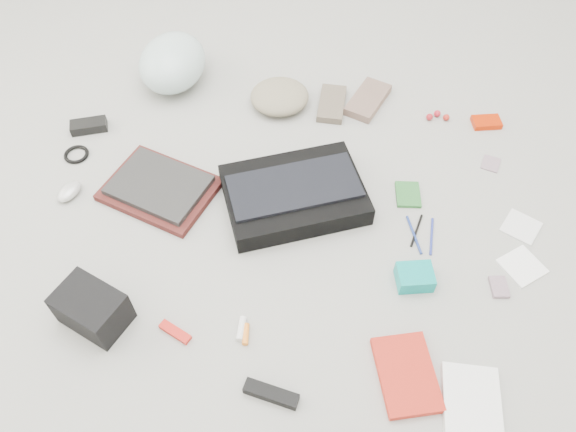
% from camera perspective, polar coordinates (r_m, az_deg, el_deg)
% --- Properties ---
extents(ground_plane, '(4.00, 4.00, 0.00)m').
position_cam_1_polar(ground_plane, '(1.75, 0.00, -0.99)').
color(ground_plane, gray).
extents(messenger_bag, '(0.52, 0.46, 0.07)m').
position_cam_1_polar(messenger_bag, '(1.78, 0.62, 2.19)').
color(messenger_bag, black).
rests_on(messenger_bag, ground_plane).
extents(bag_flap, '(0.44, 0.34, 0.01)m').
position_cam_1_polar(bag_flap, '(1.75, 0.63, 3.05)').
color(bag_flap, black).
rests_on(bag_flap, messenger_bag).
extents(laptop_sleeve, '(0.40, 0.34, 0.02)m').
position_cam_1_polar(laptop_sleeve, '(1.87, -12.87, 2.66)').
color(laptop_sleeve, '#4F1B19').
rests_on(laptop_sleeve, ground_plane).
extents(laptop, '(0.34, 0.29, 0.02)m').
position_cam_1_polar(laptop, '(1.85, -12.99, 3.08)').
color(laptop, black).
rests_on(laptop, laptop_sleeve).
extents(bike_helmet, '(0.25, 0.31, 0.18)m').
position_cam_1_polar(bike_helmet, '(2.21, -11.66, 15.02)').
color(bike_helmet, silver).
rests_on(bike_helmet, ground_plane).
extents(beanie, '(0.26, 0.26, 0.08)m').
position_cam_1_polar(beanie, '(2.10, -0.87, 12.05)').
color(beanie, gray).
rests_on(beanie, ground_plane).
extents(mitten_left, '(0.10, 0.19, 0.03)m').
position_cam_1_polar(mitten_left, '(2.11, 4.47, 11.30)').
color(mitten_left, '#66594B').
rests_on(mitten_left, ground_plane).
extents(mitten_right, '(0.17, 0.23, 0.03)m').
position_cam_1_polar(mitten_right, '(2.14, 8.11, 11.61)').
color(mitten_right, '#795D51').
rests_on(mitten_right, ground_plane).
extents(power_brick, '(0.14, 0.10, 0.03)m').
position_cam_1_polar(power_brick, '(2.14, -19.58, 8.62)').
color(power_brick, black).
rests_on(power_brick, ground_plane).
extents(cable_coil, '(0.10, 0.10, 0.01)m').
position_cam_1_polar(cable_coil, '(2.06, -20.70, 5.88)').
color(cable_coil, black).
rests_on(cable_coil, ground_plane).
extents(mouse, '(0.08, 0.11, 0.04)m').
position_cam_1_polar(mouse, '(1.94, -21.35, 2.35)').
color(mouse, '#B6B6B6').
rests_on(mouse, ground_plane).
extents(camera_bag, '(0.21, 0.18, 0.12)m').
position_cam_1_polar(camera_bag, '(1.62, -19.28, -8.87)').
color(camera_bag, black).
rests_on(camera_bag, ground_plane).
extents(multitool, '(0.10, 0.06, 0.01)m').
position_cam_1_polar(multitool, '(1.59, -11.40, -11.47)').
color(multitool, red).
rests_on(multitool, ground_plane).
extents(toiletry_tube_white, '(0.02, 0.07, 0.02)m').
position_cam_1_polar(toiletry_tube_white, '(1.56, -4.77, -11.32)').
color(toiletry_tube_white, silver).
rests_on(toiletry_tube_white, ground_plane).
extents(toiletry_tube_orange, '(0.03, 0.06, 0.02)m').
position_cam_1_polar(toiletry_tube_orange, '(1.56, -4.32, -11.88)').
color(toiletry_tube_orange, orange).
rests_on(toiletry_tube_orange, ground_plane).
extents(u_lock, '(0.15, 0.06, 0.03)m').
position_cam_1_polar(u_lock, '(1.48, -1.72, -17.60)').
color(u_lock, black).
rests_on(u_lock, ground_plane).
extents(book_red, '(0.20, 0.25, 0.02)m').
position_cam_1_polar(book_red, '(1.54, 11.94, -15.46)').
color(book_red, red).
rests_on(book_red, ground_plane).
extents(book_white, '(0.15, 0.22, 0.02)m').
position_cam_1_polar(book_white, '(1.55, 18.18, -17.93)').
color(book_white, white).
rests_on(book_white, ground_plane).
extents(notepad, '(0.09, 0.11, 0.01)m').
position_cam_1_polar(notepad, '(1.86, 12.09, 2.15)').
color(notepad, '#27642B').
rests_on(notepad, ground_plane).
extents(pen_blue, '(0.06, 0.14, 0.01)m').
position_cam_1_polar(pen_blue, '(1.77, 12.68, -1.86)').
color(pen_blue, navy).
rests_on(pen_blue, ground_plane).
extents(pen_black, '(0.04, 0.13, 0.01)m').
position_cam_1_polar(pen_black, '(1.78, 12.93, -1.44)').
color(pen_black, black).
rests_on(pen_black, ground_plane).
extents(pen_navy, '(0.01, 0.14, 0.01)m').
position_cam_1_polar(pen_navy, '(1.77, 14.38, -2.01)').
color(pen_navy, navy).
rests_on(pen_navy, ground_plane).
extents(accordion_wallet, '(0.12, 0.10, 0.05)m').
position_cam_1_polar(accordion_wallet, '(1.66, 12.75, -6.07)').
color(accordion_wallet, '#069793').
rests_on(accordion_wallet, ground_plane).
extents(card_deck, '(0.06, 0.08, 0.01)m').
position_cam_1_polar(card_deck, '(1.73, 20.65, -6.77)').
color(card_deck, gray).
rests_on(card_deck, ground_plane).
extents(napkin_top, '(0.14, 0.14, 0.01)m').
position_cam_1_polar(napkin_top, '(1.89, 22.59, -1.03)').
color(napkin_top, silver).
rests_on(napkin_top, ground_plane).
extents(napkin_bottom, '(0.15, 0.15, 0.01)m').
position_cam_1_polar(napkin_bottom, '(1.80, 22.68, -4.72)').
color(napkin_bottom, white).
rests_on(napkin_bottom, ground_plane).
extents(lollipop_a, '(0.03, 0.03, 0.02)m').
position_cam_1_polar(lollipop_a, '(2.12, 14.18, 9.73)').
color(lollipop_a, maroon).
rests_on(lollipop_a, ground_plane).
extents(lollipop_b, '(0.02, 0.02, 0.02)m').
position_cam_1_polar(lollipop_b, '(2.14, 14.92, 10.03)').
color(lollipop_b, '#AD1A29').
rests_on(lollipop_b, ground_plane).
extents(lollipop_c, '(0.03, 0.03, 0.02)m').
position_cam_1_polar(lollipop_c, '(2.13, 15.78, 9.62)').
color(lollipop_c, '#AF2219').
rests_on(lollipop_c, ground_plane).
extents(altoids_tin, '(0.11, 0.09, 0.02)m').
position_cam_1_polar(altoids_tin, '(2.16, 19.50, 8.97)').
color(altoids_tin, '#BE2502').
rests_on(altoids_tin, ground_plane).
extents(stamp_sheet, '(0.07, 0.08, 0.00)m').
position_cam_1_polar(stamp_sheet, '(2.03, 19.91, 5.03)').
color(stamp_sheet, gray).
rests_on(stamp_sheet, ground_plane).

